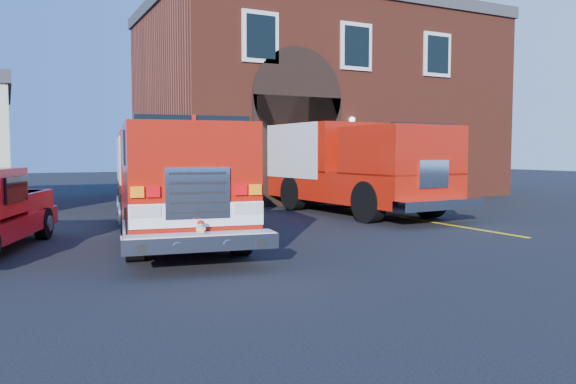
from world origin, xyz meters
name	(u,v)px	position (x,y,z in m)	size (l,w,h in m)	color
ground	(259,258)	(0.00, 0.00, 0.00)	(100.00, 100.00, 0.00)	black
parking_stripe_near	(480,230)	(6.50, 1.00, 0.00)	(0.12, 3.00, 0.01)	yellow
parking_stripe_mid	(404,218)	(6.50, 4.00, 0.00)	(0.12, 3.00, 0.01)	yellow
parking_stripe_far	(350,209)	(6.50, 7.00, 0.00)	(0.12, 3.00, 0.01)	yellow
fire_station	(314,104)	(8.99, 13.98, 4.25)	(15.20, 10.20, 8.45)	maroon
fire_engine	(171,179)	(-0.72, 3.40, 1.35)	(3.58, 8.69, 2.60)	black
secondary_truck	(339,164)	(5.76, 6.56, 1.58)	(3.36, 9.12, 2.90)	black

